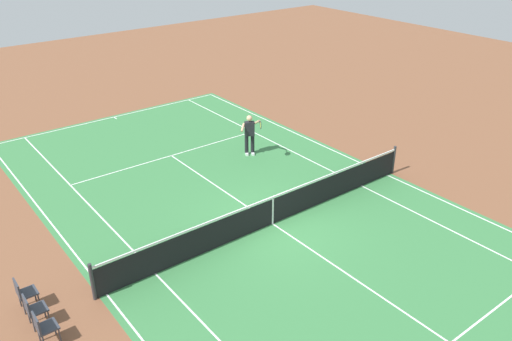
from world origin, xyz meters
name	(u,v)px	position (x,y,z in m)	size (l,w,h in m)	color
ground_plane	(272,224)	(0.00, 0.00, 0.00)	(60.00, 60.00, 0.00)	brown
court_slab	(272,224)	(0.00, 0.00, 0.00)	(24.20, 11.40, 0.00)	#387A42
court_line_markings	(272,223)	(0.00, 0.00, 0.00)	(23.85, 11.05, 0.01)	white
tennis_net	(273,210)	(0.00, 0.00, 0.49)	(0.10, 11.70, 1.08)	#2D2D33
tennis_player_near	(250,133)	(4.57, -2.58, 0.93)	(1.19, 0.75, 1.70)	black
tennis_ball	(201,236)	(0.71, 2.18, 0.03)	(0.07, 0.07, 0.07)	#CCE01E
spectator_chair_0	(43,326)	(-0.80, 7.26, 0.52)	(0.44, 0.44, 0.88)	#38383D
spectator_chair_1	(33,309)	(-0.06, 7.26, 0.52)	(0.44, 0.44, 0.88)	#38383D
spectator_chair_2	(24,292)	(0.68, 7.26, 0.52)	(0.44, 0.44, 0.88)	#38383D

